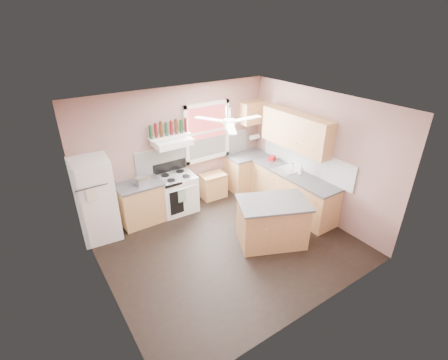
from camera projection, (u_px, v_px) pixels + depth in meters
floor at (228, 244)px, 6.31m from camera, size 4.50×4.50×0.00m
ceiling at (229, 107)px, 5.09m from camera, size 4.50×4.50×0.00m
wall_back at (177, 148)px, 7.20m from camera, size 4.50×0.05×2.70m
wall_right at (318, 155)px, 6.83m from camera, size 0.05×4.00×2.70m
wall_left at (96, 224)px, 4.57m from camera, size 0.05×4.00×2.70m
backsplash_back at (196, 152)px, 7.47m from camera, size 2.90×0.03×0.55m
backsplash_right at (305, 159)px, 7.11m from camera, size 0.03×2.60×0.55m
window_view at (207, 132)px, 7.42m from camera, size 1.00×0.02×1.20m
window_frame at (207, 132)px, 7.40m from camera, size 1.16×0.07×1.36m
refrigerator at (95, 200)px, 6.19m from camera, size 0.76×0.75×1.66m
base_cabinet_left at (142, 204)px, 6.85m from camera, size 0.90×0.60×0.86m
counter_left at (139, 185)px, 6.64m from camera, size 0.92×0.62×0.04m
toaster at (143, 180)px, 6.57m from camera, size 0.31×0.21×0.18m
stove at (177, 193)px, 7.24m from camera, size 0.83×0.68×0.86m
range_hood at (172, 142)px, 6.76m from camera, size 0.78×0.50×0.14m
bottle_shelf at (169, 136)px, 6.80m from camera, size 0.90×0.26×0.03m
cart at (213, 186)px, 7.85m from camera, size 0.61×0.43×0.59m
base_cabinet_corner at (247, 172)px, 8.24m from camera, size 1.00×0.60×0.86m
base_cabinet_right at (292, 192)px, 7.30m from camera, size 0.60×2.20×0.86m
counter_corner at (248, 155)px, 8.04m from camera, size 1.02×0.62×0.04m
counter_right at (294, 174)px, 7.10m from camera, size 0.62×2.22×0.04m
sink at (287, 170)px, 7.24m from camera, size 0.55×0.45×0.03m
faucet at (293, 165)px, 7.28m from camera, size 0.03×0.03×0.14m
upper_cabinet_right at (296, 131)px, 6.91m from camera, size 0.33×1.80×0.76m
upper_cabinet_corner at (252, 113)px, 7.77m from camera, size 0.60×0.33×0.52m
paper_towel at (254, 137)px, 8.15m from camera, size 0.26×0.12×0.12m
island at (272, 223)px, 6.20m from camera, size 1.44×1.21×0.86m
island_top at (274, 203)px, 6.00m from camera, size 1.53×1.30×0.04m
ceiling_fan_hub at (229, 122)px, 5.20m from camera, size 0.20×0.20×0.08m
soap_bottle at (301, 169)px, 6.96m from camera, size 0.11×0.11×0.25m
red_caddy at (272, 158)px, 7.71m from camera, size 0.21×0.18×0.10m
wine_bottles at (169, 129)px, 6.73m from camera, size 0.86×0.06×0.31m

